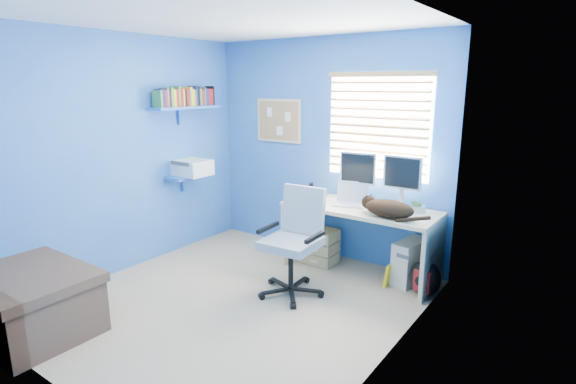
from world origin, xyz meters
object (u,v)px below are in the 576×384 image
Objects in this scene: cat at (389,209)px; tower_pc at (410,262)px; laptop at (350,195)px; office_chair at (294,255)px; desk at (359,241)px.

cat is 0.68m from tower_pc.
tower_pc is at bearing 76.90° from cat.
laptop is 0.91m from tower_pc.
office_chair is (-0.70, -0.58, -0.44)m from cat.
desk is 4.86× the size of laptop.
office_chair is (-0.32, -0.76, 0.01)m from desk.
office_chair reaches higher than tower_pc.
laptop reaches higher than cat.
office_chair is at bearing -124.70° from tower_pc.
cat is 1.07× the size of tower_pc.
laptop is 0.32× the size of office_chair.
office_chair reaches higher than desk.
tower_pc is (0.53, 0.10, -0.14)m from desk.
cat is at bearing 39.58° from office_chair.
desk is 0.83m from office_chair.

